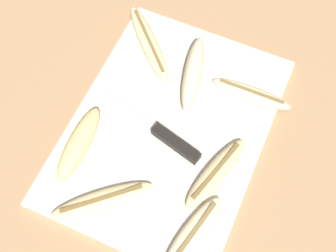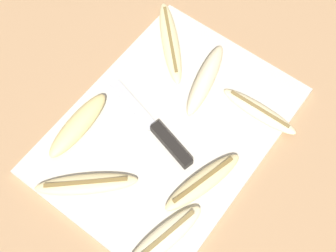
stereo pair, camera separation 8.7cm
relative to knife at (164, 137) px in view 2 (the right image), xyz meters
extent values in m
plane|color=tan|center=(0.02, 0.01, -0.02)|extent=(4.00, 4.00, 0.00)
cube|color=beige|center=(0.02, 0.01, -0.01)|extent=(0.48, 0.35, 0.01)
cube|color=black|center=(-0.01, -0.02, 0.00)|extent=(0.04, 0.10, 0.02)
cube|color=#B7BABF|center=(0.02, 0.09, -0.01)|extent=(0.05, 0.13, 0.00)
ellipsoid|color=beige|center=(0.15, -0.11, 0.00)|extent=(0.04, 0.16, 0.02)
cube|color=olive|center=(0.15, -0.11, 0.01)|extent=(0.01, 0.13, 0.00)
ellipsoid|color=beige|center=(-0.03, -0.11, 0.00)|extent=(0.17, 0.08, 0.02)
cube|color=brown|center=(-0.03, -0.11, 0.02)|extent=(0.13, 0.04, 0.00)
ellipsoid|color=beige|center=(0.14, 0.00, 0.01)|extent=(0.17, 0.07, 0.04)
ellipsoid|color=beige|center=(-0.15, -0.11, 0.00)|extent=(0.17, 0.08, 0.02)
cube|color=olive|center=(-0.15, -0.11, 0.02)|extent=(0.13, 0.04, 0.00)
ellipsoid|color=beige|center=(0.18, 0.12, 0.00)|extent=(0.17, 0.17, 0.02)
cube|color=olive|center=(0.18, 0.12, 0.01)|extent=(0.12, 0.12, 0.00)
ellipsoid|color=beige|center=(-0.16, 0.05, 0.00)|extent=(0.15, 0.16, 0.02)
cube|color=olive|center=(-0.16, 0.05, 0.01)|extent=(0.10, 0.11, 0.00)
ellipsoid|color=#EDD689|center=(-0.08, 0.14, 0.01)|extent=(0.16, 0.05, 0.03)
camera|label=1|loc=(-0.33, -0.15, 0.79)|focal=50.00mm
camera|label=2|loc=(-0.29, -0.22, 0.79)|focal=50.00mm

